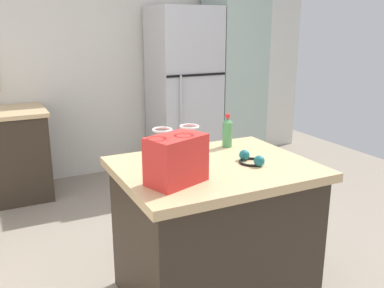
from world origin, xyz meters
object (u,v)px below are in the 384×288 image
(ear_defenders, at_px, (252,159))
(tall_cabinet, at_px, (234,76))
(refrigerator, at_px, (184,92))
(shopping_bag, at_px, (176,159))
(bottle, at_px, (227,132))
(small_box, at_px, (190,145))
(kitchen_island, at_px, (214,232))

(ear_defenders, bearing_deg, tall_cabinet, 60.49)
(refrigerator, relative_size, shopping_bag, 5.42)
(shopping_bag, distance_m, bottle, 0.75)
(tall_cabinet, height_order, small_box, tall_cabinet)
(tall_cabinet, distance_m, bottle, 2.39)
(bottle, bearing_deg, refrigerator, 72.69)
(shopping_bag, bearing_deg, refrigerator, 63.92)
(kitchen_island, bearing_deg, refrigerator, 68.93)
(refrigerator, relative_size, ear_defenders, 9.40)
(refrigerator, distance_m, shopping_bag, 2.76)
(tall_cabinet, xyz_separation_m, small_box, (-1.60, -2.08, -0.13))
(kitchen_island, distance_m, ear_defenders, 0.51)
(small_box, bearing_deg, refrigerator, 65.73)
(shopping_bag, height_order, ear_defenders, shopping_bag)
(bottle, bearing_deg, ear_defenders, -97.95)
(shopping_bag, bearing_deg, small_box, 55.34)
(small_box, distance_m, bottle, 0.32)
(kitchen_island, height_order, bottle, bottle)
(small_box, bearing_deg, ear_defenders, -48.99)
(refrigerator, xyz_separation_m, small_box, (-0.94, -2.08, 0.01))
(kitchen_island, xyz_separation_m, refrigerator, (0.89, 2.30, 0.49))
(kitchen_island, xyz_separation_m, ear_defenders, (0.21, -0.07, 0.46))
(kitchen_island, bearing_deg, tall_cabinet, 55.99)
(tall_cabinet, bearing_deg, kitchen_island, -124.01)
(refrigerator, xyz_separation_m, shopping_bag, (-1.21, -2.48, 0.08))
(refrigerator, bearing_deg, shopping_bag, -116.08)
(tall_cabinet, distance_m, small_box, 2.63)
(refrigerator, relative_size, bottle, 8.37)
(refrigerator, relative_size, tall_cabinet, 0.87)
(shopping_bag, relative_size, bottle, 1.54)
(kitchen_island, relative_size, tall_cabinet, 0.52)
(small_box, bearing_deg, tall_cabinet, 52.33)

